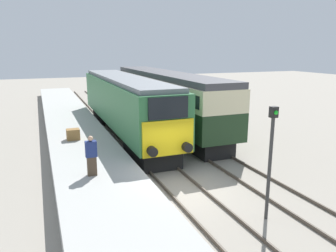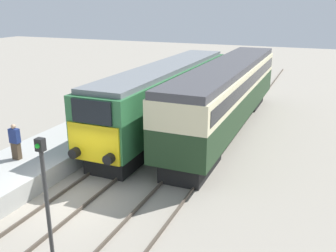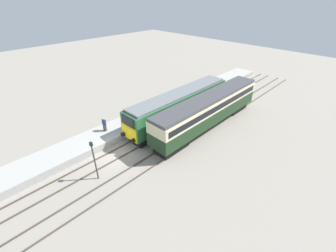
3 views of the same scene
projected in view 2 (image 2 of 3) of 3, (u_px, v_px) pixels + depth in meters
ground_plane at (72, 201)px, 14.75m from camera, size 120.00×120.00×0.00m
platform_left at (107, 124)px, 22.84m from camera, size 3.50×50.00×0.83m
rails_near_track at (132, 155)px, 19.11m from camera, size 1.51×60.00×0.14m
rails_far_track at (195, 165)px, 17.86m from camera, size 1.50×60.00×0.14m
locomotive at (167, 94)px, 22.46m from camera, size 2.70×16.21×4.00m
passenger_carriage at (228, 90)px, 22.31m from camera, size 2.75×17.21×4.13m
person_on_platform at (15, 142)px, 16.40m from camera, size 0.44×0.26×1.63m
signal_post at (46, 192)px, 10.56m from camera, size 0.24×0.28×3.96m
luggage_crate at (89, 118)px, 21.66m from camera, size 0.70×0.56×0.60m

